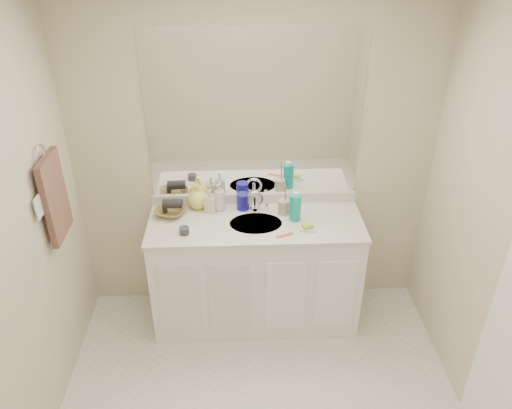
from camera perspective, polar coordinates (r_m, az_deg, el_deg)
The scene contains 24 objects.
ceiling at distance 1.98m, azimuth 1.26°, elevation 19.66°, with size 2.60×2.60×0.02m, color white.
wall_back at distance 3.60m, azimuth -0.22°, elevation 4.69°, with size 2.60×0.02×2.40m, color beige.
vanity_cabinet at distance 3.78m, azimuth -0.03°, elevation -7.78°, with size 1.50×0.55×0.85m, color white.
countertop at distance 3.53m, azimuth -0.03°, elevation -2.17°, with size 1.52×0.57×0.03m, color silver.
backsplash at distance 3.72m, azimuth -0.20°, elevation 0.71°, with size 1.52×0.03×0.08m, color silver.
sink_basin at distance 3.51m, azimuth -0.02°, elevation -2.31°, with size 0.37×0.37×0.02m, color #B5AC9E.
faucet at distance 3.63m, azimuth -0.14°, elevation 0.13°, with size 0.02×0.02×0.11m, color silver.
mirror at distance 3.45m, azimuth -0.22°, elevation 10.02°, with size 1.48×0.01×1.20m, color white.
blue_mug at distance 3.64m, azimuth -1.50°, elevation 0.37°, with size 0.09×0.09×0.13m, color #19148F.
tan_cup at distance 3.59m, azimuth 3.17°, elevation -0.28°, with size 0.08×0.08×0.11m, color tan.
toothbrush at distance 3.54m, azimuth 3.38°, elevation 1.05°, with size 0.01×0.01×0.19m, color #F03FA9.
mouthwash_bottle at distance 3.51m, azimuth 4.49°, elevation -0.31°, with size 0.08×0.08×0.20m, color #0DA699.
soap_dish at distance 3.45m, azimuth 5.87°, elevation -2.71°, with size 0.11×0.09×0.01m, color silver.
green_soap at distance 3.44m, azimuth 5.89°, elevation -2.46°, with size 0.07×0.05×0.03m, color #A0D233.
orange_comb at distance 3.38m, azimuth 3.28°, elevation -3.53°, with size 0.12×0.03×0.01m, color orange.
dark_jar at distance 3.41m, azimuth -8.20°, elevation -2.97°, with size 0.07×0.07×0.05m, color #313138.
soap_bottle_white at distance 3.61m, azimuth -4.19°, elevation 0.89°, with size 0.08×0.08×0.22m, color silver.
soap_bottle_cream at distance 3.62m, azimuth -5.24°, elevation 0.48°, with size 0.08×0.08×0.17m, color beige.
soap_bottle_yellow at distance 3.66m, azimuth -6.67°, elevation 1.01°, with size 0.15×0.15×0.19m, color #F6E95F.
wicker_basket at distance 3.64m, azimuth -9.73°, elevation -0.77°, with size 0.22×0.22×0.05m, color olive.
hair_dryer at distance 3.60m, azimuth -9.50°, elevation 0.10°, with size 0.07×0.07×0.14m, color black.
towel_ring at distance 3.19m, azimuth -23.39°, elevation 5.42°, with size 0.11×0.11×0.01m, color silver.
hand_towel at distance 3.31m, azimuth -22.01°, elevation 0.75°, with size 0.04×0.32×0.55m, color #4D3229.
switch_plate at distance 3.13m, azimuth -23.61°, elevation -0.29°, with size 0.01×0.09×0.13m, color white.
Camera 1 is at (-0.12, -1.94, 2.78)m, focal length 35.00 mm.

